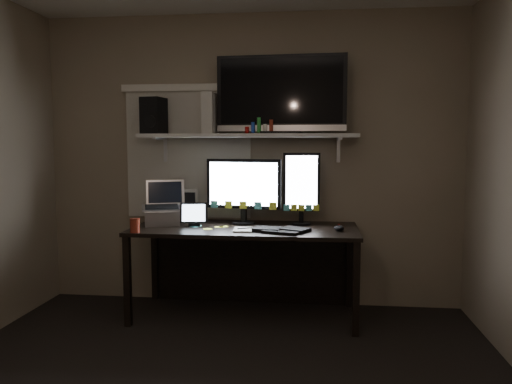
# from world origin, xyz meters

# --- Properties ---
(back_wall) EXTENTS (3.60, 0.00, 3.60)m
(back_wall) POSITION_xyz_m (0.00, 1.80, 1.25)
(back_wall) COLOR #706450
(back_wall) RESTS_ON floor
(window_blinds) EXTENTS (1.10, 0.02, 1.10)m
(window_blinds) POSITION_xyz_m (-0.55, 1.79, 1.30)
(window_blinds) COLOR beige
(window_blinds) RESTS_ON back_wall
(desk) EXTENTS (1.80, 0.75, 0.73)m
(desk) POSITION_xyz_m (0.00, 1.55, 0.55)
(desk) COLOR black
(desk) RESTS_ON floor
(wall_shelf) EXTENTS (1.80, 0.35, 0.03)m
(wall_shelf) POSITION_xyz_m (0.00, 1.62, 1.46)
(wall_shelf) COLOR #BCBBB7
(wall_shelf) RESTS_ON back_wall
(monitor_landscape) EXTENTS (0.64, 0.15, 0.56)m
(monitor_landscape) POSITION_xyz_m (-0.03, 1.59, 1.01)
(monitor_landscape) COLOR black
(monitor_landscape) RESTS_ON desk
(monitor_portrait) EXTENTS (0.30, 0.07, 0.61)m
(monitor_portrait) POSITION_xyz_m (0.45, 1.61, 1.03)
(monitor_portrait) COLOR black
(monitor_portrait) RESTS_ON desk
(keyboard) EXTENTS (0.46, 0.29, 0.03)m
(keyboard) POSITION_xyz_m (0.30, 1.28, 0.74)
(keyboard) COLOR black
(keyboard) RESTS_ON desk
(mouse) EXTENTS (0.09, 0.12, 0.04)m
(mouse) POSITION_xyz_m (0.74, 1.35, 0.75)
(mouse) COLOR black
(mouse) RESTS_ON desk
(notepad) EXTENTS (0.16, 0.21, 0.01)m
(notepad) POSITION_xyz_m (0.01, 1.28, 0.74)
(notepad) COLOR beige
(notepad) RESTS_ON desk
(tablet) EXTENTS (0.24, 0.13, 0.19)m
(tablet) POSITION_xyz_m (-0.42, 1.43, 0.83)
(tablet) COLOR black
(tablet) RESTS_ON desk
(file_sorter) EXTENTS (0.22, 0.11, 0.27)m
(file_sorter) POSITION_xyz_m (-0.57, 1.67, 0.87)
(file_sorter) COLOR black
(file_sorter) RESTS_ON desk
(laptop) EXTENTS (0.38, 0.35, 0.36)m
(laptop) POSITION_xyz_m (-0.70, 1.46, 0.91)
(laptop) COLOR silver
(laptop) RESTS_ON desk
(cup) EXTENTS (0.09, 0.09, 0.11)m
(cup) POSITION_xyz_m (-0.79, 1.10, 0.78)
(cup) COLOR maroon
(cup) RESTS_ON desk
(sticky_notes) EXTENTS (0.32, 0.26, 0.00)m
(sticky_notes) POSITION_xyz_m (-0.31, 1.37, 0.73)
(sticky_notes) COLOR #E7F442
(sticky_notes) RESTS_ON desk
(tv) EXTENTS (1.07, 0.25, 0.64)m
(tv) POSITION_xyz_m (0.27, 1.63, 1.80)
(tv) COLOR black
(tv) RESTS_ON wall_shelf
(game_console) EXTENTS (0.10, 0.29, 0.34)m
(game_console) POSITION_xyz_m (-0.32, 1.64, 1.65)
(game_console) COLOR beige
(game_console) RESTS_ON wall_shelf
(speaker) EXTENTS (0.19, 0.22, 0.30)m
(speaker) POSITION_xyz_m (-0.79, 1.60, 1.63)
(speaker) COLOR black
(speaker) RESTS_ON wall_shelf
(bottles) EXTENTS (0.20, 0.06, 0.12)m
(bottles) POSITION_xyz_m (0.10, 1.59, 1.54)
(bottles) COLOR #A50F0C
(bottles) RESTS_ON wall_shelf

